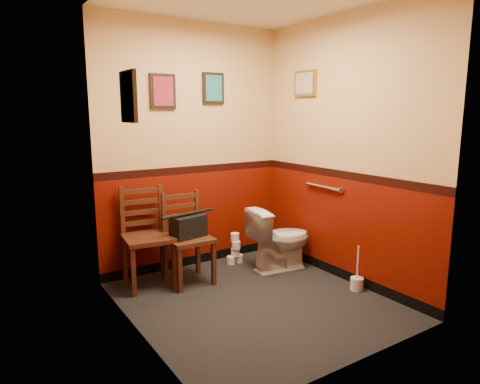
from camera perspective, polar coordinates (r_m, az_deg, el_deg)
name	(u,v)px	position (r m, az deg, el deg)	size (l,w,h in m)	color
floor	(255,301)	(4.12, 1.95, -14.35)	(2.20, 2.40, 0.00)	black
wall_back	(193,148)	(4.79, -6.24, 5.87)	(2.20, 2.70, 0.00)	#5D0D03
wall_front	(362,173)	(2.87, 15.99, 2.43)	(2.20, 2.70, 0.00)	#5D0D03
wall_left	(134,165)	(3.26, -14.00, 3.45)	(2.40, 2.70, 0.00)	#5D0D03
wall_right	(344,151)	(4.48, 13.73, 5.32)	(2.40, 2.70, 0.00)	#5D0D03
grab_bar	(323,187)	(4.68, 11.04, 0.70)	(0.05, 0.56, 0.06)	silver
framed_print_back_a	(163,91)	(4.61, -10.26, 13.06)	(0.28, 0.04, 0.36)	black
framed_print_back_b	(213,88)	(4.88, -3.58, 13.64)	(0.26, 0.04, 0.34)	black
framed_print_left	(129,97)	(3.34, -14.62, 12.19)	(0.04, 0.30, 0.38)	black
framed_print_right	(305,83)	(4.89, 8.67, 14.13)	(0.04, 0.34, 0.28)	olive
toilet	(280,239)	(4.81, 5.36, -6.27)	(0.40, 0.71, 0.70)	white
toilet_brush	(357,283)	(4.48, 15.30, -11.61)	(0.13, 0.13, 0.45)	silver
chair_left	(147,237)	(4.43, -12.33, -5.85)	(0.52, 0.52, 1.00)	#532919
chair_right	(187,238)	(4.45, -7.07, -6.11)	(0.45, 0.45, 0.93)	#532919
handbag	(188,226)	(4.37, -6.88, -4.56)	(0.39, 0.24, 0.26)	black
tp_stack	(235,251)	(5.02, -0.64, -7.81)	(0.21, 0.13, 0.36)	silver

